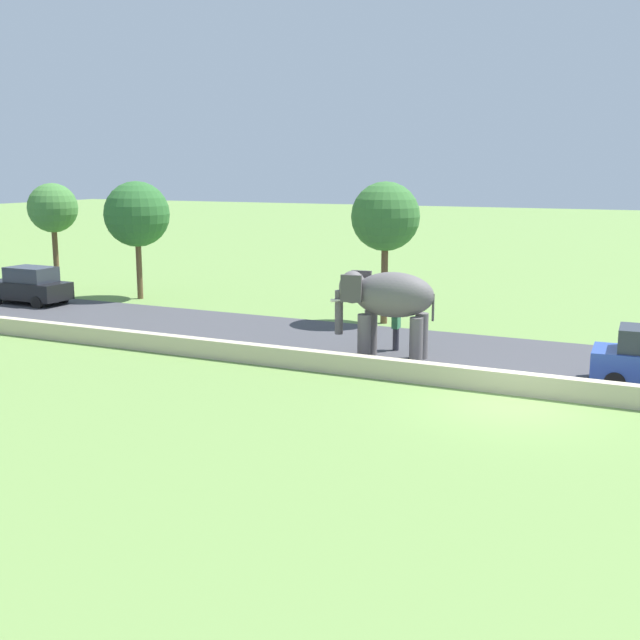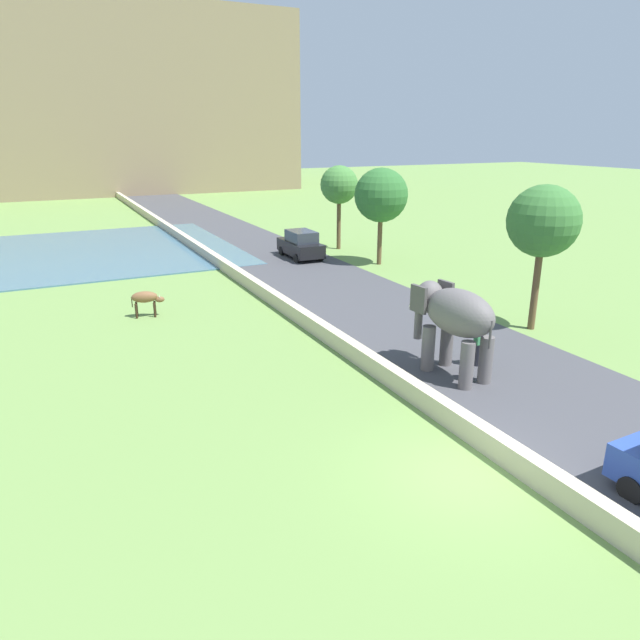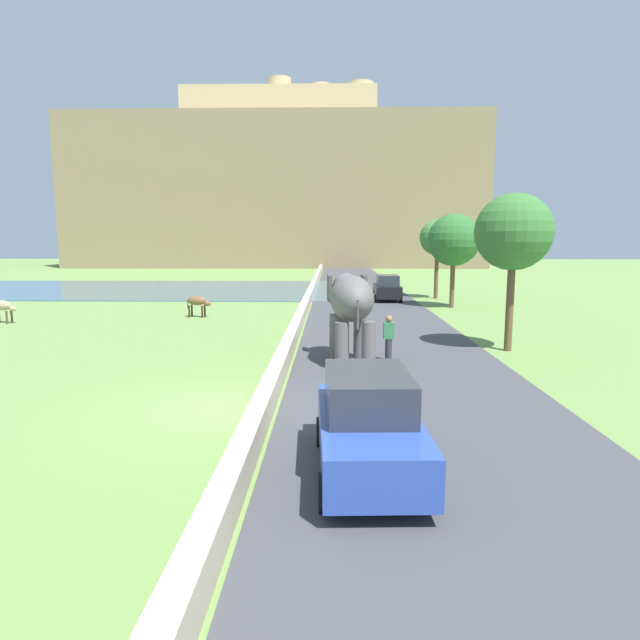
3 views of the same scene
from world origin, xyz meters
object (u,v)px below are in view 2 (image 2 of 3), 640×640
Objects in this scene: elephant at (454,317)px; cow_brown at (146,298)px; person_beside_elephant at (479,343)px; car_black at (301,245)px.

elephant reaches higher than cow_brown.
person_beside_elephant is 1.15× the size of cow_brown.
person_beside_elephant is (1.28, 0.12, -1.16)m from elephant.
car_black is at bearing 80.54° from elephant.
cow_brown is at bearing 130.22° from person_beside_elephant.
elephant is at bearing -174.84° from person_beside_elephant.
person_beside_elephant reaches higher than cow_brown.
car_black is (1.89, 18.91, 0.03)m from person_beside_elephant.
person_beside_elephant is at bearing -95.70° from car_black.
elephant is 2.48× the size of cow_brown.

